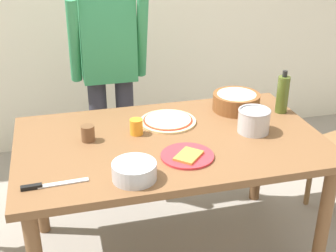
% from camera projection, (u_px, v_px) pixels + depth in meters
% --- Properties ---
extents(ground, '(8.00, 8.00, 0.00)m').
position_uv_depth(ground, '(170.00, 252.00, 2.71)').
color(ground, gray).
extents(dining_table, '(1.60, 0.96, 0.76)m').
position_uv_depth(dining_table, '(170.00, 154.00, 2.42)').
color(dining_table, brown).
rests_on(dining_table, ground).
extents(person_cook, '(0.49, 0.25, 1.62)m').
position_uv_depth(person_cook, '(109.00, 66.00, 2.92)').
color(person_cook, '#2D2D38').
rests_on(person_cook, ground).
extents(pizza_raw_on_board, '(0.32, 0.32, 0.02)m').
position_uv_depth(pizza_raw_on_board, '(168.00, 121.00, 2.56)').
color(pizza_raw_on_board, beige).
rests_on(pizza_raw_on_board, dining_table).
extents(plate_with_slice, '(0.26, 0.26, 0.02)m').
position_uv_depth(plate_with_slice, '(188.00, 156.00, 2.20)').
color(plate_with_slice, red).
rests_on(plate_with_slice, dining_table).
extents(popcorn_bowl, '(0.28, 0.28, 0.11)m').
position_uv_depth(popcorn_bowl, '(236.00, 100.00, 2.71)').
color(popcorn_bowl, brown).
rests_on(popcorn_bowl, dining_table).
extents(mixing_bowl_steel, '(0.20, 0.20, 0.08)m').
position_uv_depth(mixing_bowl_steel, '(134.00, 171.00, 2.01)').
color(mixing_bowl_steel, '#B7B7BC').
rests_on(mixing_bowl_steel, dining_table).
extents(olive_oil_bottle, '(0.07, 0.07, 0.26)m').
position_uv_depth(olive_oil_bottle, '(283.00, 94.00, 2.65)').
color(olive_oil_bottle, '#47561E').
rests_on(olive_oil_bottle, dining_table).
extents(steel_pot, '(0.17, 0.17, 0.13)m').
position_uv_depth(steel_pot, '(254.00, 120.00, 2.43)').
color(steel_pot, '#B7B7BC').
rests_on(steel_pot, dining_table).
extents(cup_orange, '(0.07, 0.07, 0.08)m').
position_uv_depth(cup_orange, '(136.00, 127.00, 2.42)').
color(cup_orange, orange).
rests_on(cup_orange, dining_table).
extents(cup_small_brown, '(0.07, 0.07, 0.08)m').
position_uv_depth(cup_small_brown, '(88.00, 133.00, 2.34)').
color(cup_small_brown, brown).
rests_on(cup_small_brown, dining_table).
extents(chef_knife, '(0.29, 0.04, 0.02)m').
position_uv_depth(chef_knife, '(46.00, 185.00, 1.97)').
color(chef_knife, silver).
rests_on(chef_knife, dining_table).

